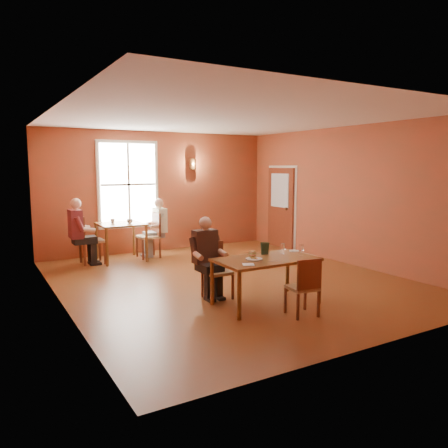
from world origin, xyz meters
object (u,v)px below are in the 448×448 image
chair_diner_white (148,235)px  diner_main (218,260)px  diner_white (149,229)px  chair_diner_main (217,271)px  chair_empty (302,286)px  second_table (121,242)px  main_table (266,281)px  chair_diner_maroon (92,240)px  diner_maroon (90,232)px

chair_diner_white → diner_main: bearing=177.4°
diner_main → diner_white: (0.19, 3.67, 0.03)m
chair_diner_main → chair_empty: (0.65, -1.32, -0.03)m
second_table → diner_main: bearing=-82.5°
chair_diner_main → chair_empty: size_ratio=1.07×
main_table → diner_white: 4.31m
second_table → chair_diner_maroon: bearing=180.0°
chair_empty → second_table: size_ratio=0.88×
second_table → chair_diner_main: bearing=-82.4°
chair_diner_main → chair_diner_white: (0.16, 3.64, 0.07)m
main_table → chair_diner_white: size_ratio=1.48×
chair_diner_maroon → diner_maroon: size_ratio=0.75×
main_table → chair_diner_white: bearing=94.5°
diner_white → second_table: bearing=90.0°
chair_diner_white → chair_diner_maroon: (-1.30, 0.00, 0.01)m
diner_white → diner_maroon: diner_maroon is taller
diner_white → diner_maroon: bearing=90.0°
main_table → diner_white: diner_white is taller
chair_diner_white → diner_white: bearing=-90.0°
chair_empty → chair_diner_white: 4.98m
main_table → chair_empty: size_ratio=1.82×
second_table → chair_diner_maroon: 0.66m
chair_diner_white → diner_maroon: (-1.33, 0.00, 0.19)m
diner_main → chair_diner_maroon: 3.84m
diner_main → second_table: (-0.49, 3.67, -0.21)m
chair_empty → chair_diner_maroon: (-1.79, 4.96, 0.11)m
main_table → chair_diner_main: (-0.50, 0.65, 0.09)m
main_table → second_table: bearing=102.9°
chair_diner_main → chair_diner_white: bearing=-92.6°
diner_main → diner_white: size_ratio=0.96×
second_table → diner_maroon: diner_maroon is taller
chair_diner_main → diner_main: bearing=90.0°
second_table → diner_maroon: 0.74m
main_table → second_table: size_ratio=1.60×
chair_diner_white → diner_white: 0.14m
second_table → chair_empty: bearing=-77.0°
main_table → chair_diner_maroon: chair_diner_maroon is taller
diner_main → chair_empty: diner_main is taller
chair_diner_main → chair_diner_maroon: chair_diner_maroon is taller
chair_diner_maroon → diner_maroon: diner_maroon is taller
second_table → chair_diner_white: chair_diner_white is taller
diner_main → diner_white: bearing=-93.0°
main_table → diner_maroon: 4.61m
diner_main → second_table: 3.70m
diner_main → diner_maroon: 3.85m
diner_maroon → chair_diner_white: bearing=90.0°
main_table → chair_diner_white: chair_diner_white is taller
second_table → diner_white: 0.72m
diner_main → diner_maroon: (-1.17, 3.67, 0.07)m
chair_diner_main → chair_empty: bearing=116.4°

